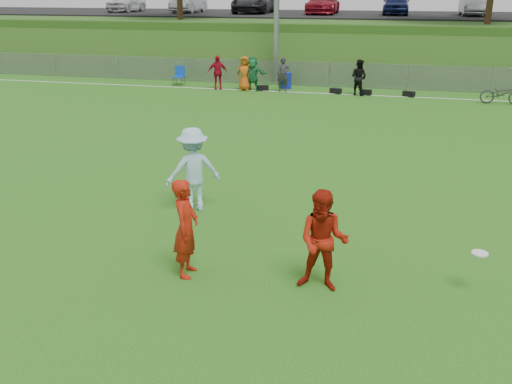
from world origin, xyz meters
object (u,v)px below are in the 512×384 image
(player_red_left, at_px, (186,228))
(player_red_center, at_px, (323,241))
(recycling_bin, at_px, (286,81))
(player_blue, at_px, (193,170))
(frisbee, at_px, (480,253))
(bicycle, at_px, (502,93))

(player_red_left, bearing_deg, player_red_center, -92.91)
(player_red_left, xyz_separation_m, recycling_bin, (-2.03, 20.19, -0.51))
(player_blue, distance_m, recycling_bin, 17.18)
(player_red_center, distance_m, frisbee, 2.65)
(player_blue, bearing_deg, bicycle, -154.43)
(frisbee, distance_m, recycling_bin, 20.88)
(player_red_center, bearing_deg, frisbee, 13.84)
(player_blue, bearing_deg, player_red_left, 73.28)
(frisbee, bearing_deg, player_red_left, -173.75)
(player_blue, relative_size, bicycle, 1.09)
(player_red_left, relative_size, player_red_center, 1.01)
(player_red_center, bearing_deg, recycling_bin, 105.55)
(player_red_center, distance_m, bicycle, 19.19)
(player_red_center, distance_m, player_blue, 4.54)
(recycling_bin, xyz_separation_m, bicycle, (10.11, -1.79, 0.07))
(player_red_center, bearing_deg, player_blue, 141.65)
(player_red_left, bearing_deg, frisbee, -87.95)
(player_red_center, distance_m, recycling_bin, 20.63)
(player_red_center, relative_size, bicycle, 1.00)
(player_red_center, relative_size, frisbee, 6.45)
(player_red_left, bearing_deg, bicycle, -27.92)
(player_red_center, relative_size, recycling_bin, 2.24)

